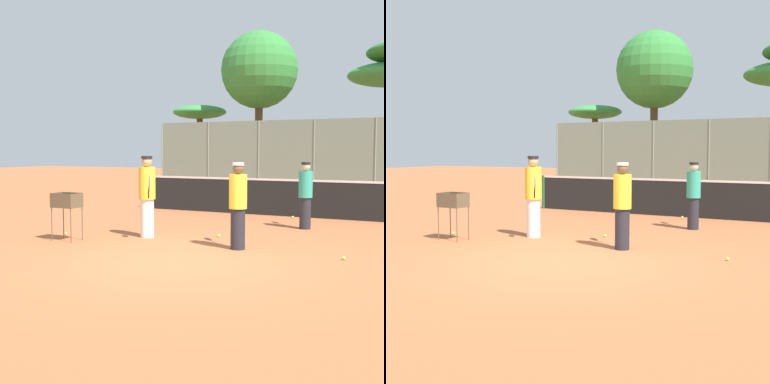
% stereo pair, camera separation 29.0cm
% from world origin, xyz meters
% --- Properties ---
extents(ground_plane, '(80.00, 80.00, 0.00)m').
position_xyz_m(ground_plane, '(0.00, 0.00, 0.00)').
color(ground_plane, '#B26038').
extents(tennis_net, '(9.69, 0.10, 1.07)m').
position_xyz_m(tennis_net, '(0.00, 6.94, 0.56)').
color(tennis_net, '#26592D').
rests_on(tennis_net, ground_plane).
extents(tree_0, '(4.64, 4.64, 9.03)m').
position_xyz_m(tree_0, '(-7.28, 23.15, 6.67)').
color(tree_0, brown).
rests_on(tree_0, ground_plane).
extents(tree_3, '(3.51, 3.51, 4.80)m').
position_xyz_m(tree_3, '(-11.60, 23.71, 4.23)').
color(tree_3, brown).
rests_on(tree_3, ground_plane).
extents(player_white_outfit, '(0.49, 0.82, 1.61)m').
position_xyz_m(player_white_outfit, '(0.83, 4.82, 0.84)').
color(player_white_outfit, '#26262D').
rests_on(player_white_outfit, ground_plane).
extents(player_red_cap, '(0.65, 0.78, 1.77)m').
position_xyz_m(player_red_cap, '(-1.86, 2.00, 0.92)').
color(player_red_cap, white).
rests_on(player_red_cap, ground_plane).
extents(player_yellow_shirt, '(0.48, 0.84, 1.66)m').
position_xyz_m(player_yellow_shirt, '(0.43, 1.62, 0.86)').
color(player_yellow_shirt, '#26262D').
rests_on(player_yellow_shirt, ground_plane).
extents(ball_cart, '(0.56, 0.41, 1.00)m').
position_xyz_m(ball_cart, '(-3.11, 0.87, 0.77)').
color(ball_cart, brown).
rests_on(ball_cart, ground_plane).
extents(tennis_ball_0, '(0.07, 0.07, 0.07)m').
position_xyz_m(tennis_ball_0, '(-3.63, 1.40, 0.03)').
color(tennis_ball_0, '#D1E54C').
rests_on(tennis_ball_0, ground_plane).
extents(tennis_ball_3, '(0.07, 0.07, 0.07)m').
position_xyz_m(tennis_ball_3, '(-0.02, 6.62, 0.03)').
color(tennis_ball_3, '#D1E54C').
rests_on(tennis_ball_3, ground_plane).
extents(tennis_ball_5, '(0.07, 0.07, 0.07)m').
position_xyz_m(tennis_ball_5, '(-0.49, 2.73, 0.03)').
color(tennis_ball_5, '#D1E54C').
rests_on(tennis_ball_5, ground_plane).
extents(tennis_ball_6, '(0.07, 0.07, 0.07)m').
position_xyz_m(tennis_ball_6, '(2.45, 1.53, 0.03)').
color(tennis_ball_6, '#D1E54C').
rests_on(tennis_ball_6, ground_plane).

